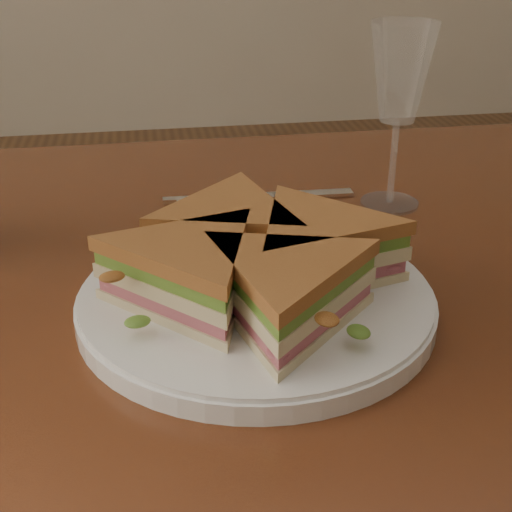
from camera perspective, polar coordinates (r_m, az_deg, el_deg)
The scene contains 7 objects.
table at distance 0.70m, azimuth -2.46°, elevation -8.34°, with size 1.20×0.80×0.75m.
plate at distance 0.58m, azimuth -0.00°, elevation -3.68°, with size 0.29×0.29×0.02m, color white.
sandwich_wedges at distance 0.57m, azimuth -0.00°, elevation -0.45°, with size 0.29×0.29×0.06m.
crisps_mound at distance 0.57m, azimuth -0.00°, elevation -0.81°, with size 0.09×0.09×0.05m, color #CC601A, non-canonical shape.
spoon at distance 0.67m, azimuth 0.69°, elevation 0.06°, with size 0.17×0.09×0.01m.
knife at distance 0.80m, azimuth -0.28°, elevation 4.67°, with size 0.22×0.02×0.00m.
wine_glass at distance 0.76m, azimuth 11.50°, elevation 13.80°, with size 0.07×0.07×0.20m.
Camera 1 is at (-0.06, -0.57, 1.05)m, focal length 50.00 mm.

